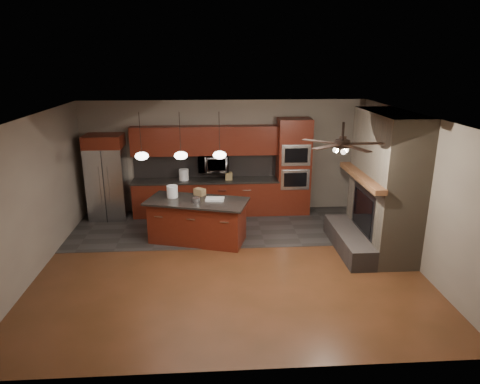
{
  "coord_description": "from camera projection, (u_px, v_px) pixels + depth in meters",
  "views": [
    {
      "loc": [
        -0.28,
        -7.46,
        3.78
      ],
      "look_at": [
        0.24,
        0.6,
        1.23
      ],
      "focal_mm": 32.0,
      "sensor_mm": 36.0,
      "label": 1
    }
  ],
  "objects": [
    {
      "name": "ground",
      "position": [
        229.0,
        262.0,
        8.26
      ],
      "size": [
        7.0,
        7.0,
        0.0
      ],
      "primitive_type": "plane",
      "color": "brown",
      "rests_on": "ground"
    },
    {
      "name": "paint_tray",
      "position": [
        215.0,
        199.0,
        8.95
      ],
      "size": [
        0.41,
        0.31,
        0.04
      ],
      "primitive_type": "cube",
      "rotation": [
        0.0,
        0.0,
        -0.11
      ],
      "color": "silver",
      "rests_on": "kitchen_island"
    },
    {
      "name": "white_bucket",
      "position": [
        172.0,
        191.0,
        9.11
      ],
      "size": [
        0.33,
        0.33,
        0.25
      ],
      "primitive_type": "cylinder",
      "rotation": [
        0.0,
        0.0,
        -0.71
      ],
      "color": "white",
      "rests_on": "kitchen_island"
    },
    {
      "name": "right_wall",
      "position": [
        414.0,
        189.0,
        8.05
      ],
      "size": [
        0.02,
        6.0,
        2.8
      ],
      "primitive_type": "cube",
      "color": "gray",
      "rests_on": "ground"
    },
    {
      "name": "ceiling",
      "position": [
        228.0,
        116.0,
        7.41
      ],
      "size": [
        7.0,
        6.0,
        0.02
      ],
      "primitive_type": "cube",
      "color": "white",
      "rests_on": "back_wall"
    },
    {
      "name": "kitchen_island",
      "position": [
        197.0,
        221.0,
        9.07
      ],
      "size": [
        2.28,
        1.51,
        0.92
      ],
      "rotation": [
        0.0,
        0.0,
        -0.29
      ],
      "color": "#5C1D10",
      "rests_on": "ground"
    },
    {
      "name": "oven_tower",
      "position": [
        293.0,
        167.0,
        10.57
      ],
      "size": [
        0.8,
        0.63,
        2.38
      ],
      "color": "#5C1D10",
      "rests_on": "ground"
    },
    {
      "name": "pendant_left",
      "position": [
        142.0,
        156.0,
        8.23
      ],
      "size": [
        0.26,
        0.26,
        0.92
      ],
      "color": "black",
      "rests_on": "ceiling"
    },
    {
      "name": "fireplace_column",
      "position": [
        382.0,
        189.0,
        8.43
      ],
      "size": [
        1.3,
        2.1,
        2.8
      ],
      "color": "#6D604E",
      "rests_on": "ground"
    },
    {
      "name": "back_wall",
      "position": [
        224.0,
        157.0,
        10.69
      ],
      "size": [
        7.0,
        0.02,
        2.8
      ],
      "primitive_type": "cube",
      "color": "gray",
      "rests_on": "ground"
    },
    {
      "name": "microwave",
      "position": [
        213.0,
        163.0,
        10.47
      ],
      "size": [
        0.73,
        0.41,
        0.5
      ],
      "primitive_type": "imported",
      "color": "silver",
      "rests_on": "back_cabinetry"
    },
    {
      "name": "paint_can",
      "position": [
        196.0,
        200.0,
        8.78
      ],
      "size": [
        0.22,
        0.22,
        0.1
      ],
      "primitive_type": "cylinder",
      "rotation": [
        0.0,
        0.0,
        -0.68
      ],
      "color": "#AAABAF",
      "rests_on": "kitchen_island"
    },
    {
      "name": "counter_bucket",
      "position": [
        184.0,
        175.0,
        10.45
      ],
      "size": [
        0.31,
        0.31,
        0.27
      ],
      "primitive_type": "cylinder",
      "rotation": [
        0.0,
        0.0,
        -0.42
      ],
      "color": "white",
      "rests_on": "back_cabinetry"
    },
    {
      "name": "pendant_right",
      "position": [
        220.0,
        155.0,
        8.32
      ],
      "size": [
        0.26,
        0.26,
        0.92
      ],
      "color": "black",
      "rests_on": "ceiling"
    },
    {
      "name": "slate_tile_patch",
      "position": [
        226.0,
        227.0,
        9.97
      ],
      "size": [
        7.0,
        2.4,
        0.01
      ],
      "primitive_type": "cube",
      "color": "#302D2B",
      "rests_on": "ground"
    },
    {
      "name": "counter_box",
      "position": [
        229.0,
        176.0,
        10.49
      ],
      "size": [
        0.17,
        0.14,
        0.19
      ],
      "primitive_type": "cube",
      "rotation": [
        0.0,
        0.0,
        0.04
      ],
      "color": "olive",
      "rests_on": "back_cabinetry"
    },
    {
      "name": "back_cabinetry",
      "position": [
        206.0,
        179.0,
        10.57
      ],
      "size": [
        3.59,
        0.64,
        2.2
      ],
      "color": "#5C1D10",
      "rests_on": "ground"
    },
    {
      "name": "cardboard_box",
      "position": [
        200.0,
        192.0,
        9.26
      ],
      "size": [
        0.28,
        0.27,
        0.14
      ],
      "primitive_type": "cube",
      "rotation": [
        0.0,
        0.0,
        -0.66
      ],
      "color": "olive",
      "rests_on": "kitchen_island"
    },
    {
      "name": "refrigerator",
      "position": [
        107.0,
        177.0,
        10.27
      ],
      "size": [
        0.88,
        0.75,
        2.05
      ],
      "color": "silver",
      "rests_on": "ground"
    },
    {
      "name": "pendant_center",
      "position": [
        181.0,
        155.0,
        8.28
      ],
      "size": [
        0.26,
        0.26,
        0.92
      ],
      "color": "black",
      "rests_on": "ceiling"
    },
    {
      "name": "left_wall",
      "position": [
        33.0,
        197.0,
        7.62
      ],
      "size": [
        0.02,
        6.0,
        2.8
      ],
      "primitive_type": "cube",
      "color": "gray",
      "rests_on": "ground"
    },
    {
      "name": "ceiling_fan",
      "position": [
        342.0,
        143.0,
        6.87
      ],
      "size": [
        1.27,
        1.33,
        0.41
      ],
      "color": "black",
      "rests_on": "ceiling"
    }
  ]
}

